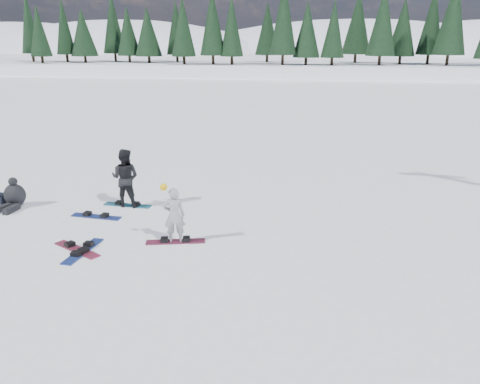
{
  "coord_description": "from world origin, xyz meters",
  "views": [
    {
      "loc": [
        1.81,
        -10.38,
        4.99
      ],
      "look_at": [
        0.15,
        1.17,
        1.1
      ],
      "focal_mm": 35.0,
      "sensor_mm": 36.0,
      "label": 1
    }
  ],
  "objects_px": {
    "snowboarder_man": "(125,178)",
    "snowboard_loose_a": "(83,251)",
    "seated_rider": "(14,196)",
    "snowboard_loose_b": "(77,249)",
    "snowboarder_woman": "(174,215)",
    "snowboard_loose_c": "(96,217)"
  },
  "relations": [
    {
      "from": "snowboarder_woman",
      "to": "snowboard_loose_a",
      "type": "xyz_separation_m",
      "value": [
        -2.09,
        -0.86,
        -0.73
      ]
    },
    {
      "from": "snowboard_loose_c",
      "to": "snowboard_loose_b",
      "type": "bearing_deg",
      "value": -71.77
    },
    {
      "from": "snowboarder_man",
      "to": "snowboard_loose_a",
      "type": "distance_m",
      "value": 3.41
    },
    {
      "from": "snowboard_loose_c",
      "to": "snowboarder_woman",
      "type": "bearing_deg",
      "value": -20.88
    },
    {
      "from": "seated_rider",
      "to": "snowboarder_man",
      "type": "bearing_deg",
      "value": 22.38
    },
    {
      "from": "snowboarder_woman",
      "to": "snowboard_loose_b",
      "type": "relative_size",
      "value": 1.07
    },
    {
      "from": "seated_rider",
      "to": "snowboard_loose_c",
      "type": "bearing_deg",
      "value": 3.22
    },
    {
      "from": "snowboarder_man",
      "to": "snowboard_loose_b",
      "type": "bearing_deg",
      "value": 91.73
    },
    {
      "from": "snowboard_loose_b",
      "to": "seated_rider",
      "type": "bearing_deg",
      "value": 169.91
    },
    {
      "from": "snowboarder_man",
      "to": "snowboard_loose_b",
      "type": "height_order",
      "value": "snowboarder_man"
    },
    {
      "from": "snowboarder_woman",
      "to": "seated_rider",
      "type": "distance_m",
      "value": 5.92
    },
    {
      "from": "snowboarder_woman",
      "to": "snowboard_loose_b",
      "type": "distance_m",
      "value": 2.52
    },
    {
      "from": "snowboarder_man",
      "to": "seated_rider",
      "type": "relative_size",
      "value": 1.56
    },
    {
      "from": "snowboarder_woman",
      "to": "snowboard_loose_b",
      "type": "xyz_separation_m",
      "value": [
        -2.28,
        -0.79,
        -0.73
      ]
    },
    {
      "from": "snowboarder_woman",
      "to": "seated_rider",
      "type": "bearing_deg",
      "value": -31.82
    },
    {
      "from": "seated_rider",
      "to": "snowboard_loose_c",
      "type": "xyz_separation_m",
      "value": [
        2.84,
        -0.48,
        -0.34
      ]
    },
    {
      "from": "snowboarder_woman",
      "to": "snowboard_loose_c",
      "type": "distance_m",
      "value": 3.17
    },
    {
      "from": "seated_rider",
      "to": "snowboard_loose_a",
      "type": "height_order",
      "value": "seated_rider"
    },
    {
      "from": "snowboarder_woman",
      "to": "snowboard_loose_b",
      "type": "height_order",
      "value": "snowboarder_woman"
    },
    {
      "from": "snowboarder_man",
      "to": "snowboard_loose_a",
      "type": "height_order",
      "value": "snowboarder_man"
    },
    {
      "from": "seated_rider",
      "to": "snowboard_loose_b",
      "type": "height_order",
      "value": "seated_rider"
    },
    {
      "from": "snowboard_loose_b",
      "to": "snowboard_loose_a",
      "type": "bearing_deg",
      "value": 8.24
    }
  ]
}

